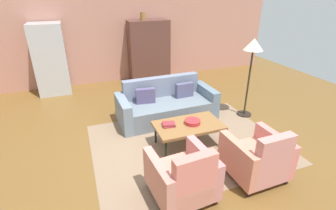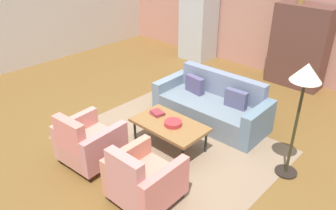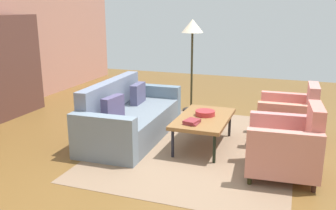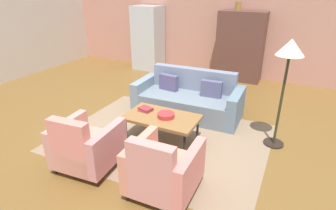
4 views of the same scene
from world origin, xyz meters
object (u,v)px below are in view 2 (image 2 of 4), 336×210
object	(u,v)px
coffee_table	(169,125)
floor_lamp	(305,84)
couch	(213,106)
fruit_bowl	(173,123)
refrigerator	(198,25)
armchair_right	(142,181)
book_stack	(157,113)
cabinet	(299,47)
armchair_left	(87,144)

from	to	relation	value
coffee_table	floor_lamp	size ratio (longest dim) A/B	0.70
couch	floor_lamp	world-z (taller)	floor_lamp
fruit_bowl	refrigerator	world-z (taller)	refrigerator
couch	fruit_bowl	world-z (taller)	couch
couch	coffee_table	size ratio (longest dim) A/B	1.77
armchair_right	refrigerator	world-z (taller)	refrigerator
armchair_right	book_stack	xyz separation A→B (m)	(-0.95, 1.24, 0.12)
armchair_right	fruit_bowl	world-z (taller)	armchair_right
armchair_right	cabinet	size ratio (longest dim) A/B	0.49
cabinet	armchair_right	bearing A→B (deg)	-87.56
couch	armchair_right	bearing A→B (deg)	102.88
armchair_right	refrigerator	distance (m)	5.68
fruit_bowl	cabinet	xyz separation A→B (m)	(0.31, 3.76, 0.43)
armchair_left	cabinet	distance (m)	5.06
couch	refrigerator	distance (m)	3.46
armchair_right	floor_lamp	world-z (taller)	floor_lamp
fruit_bowl	refrigerator	bearing A→B (deg)	123.51
couch	refrigerator	xyz separation A→B (m)	(-2.34, 2.47, 0.64)
couch	coffee_table	world-z (taller)	couch
armchair_left	cabinet	bearing A→B (deg)	74.35
coffee_table	floor_lamp	world-z (taller)	floor_lamp
armchair_left	fruit_bowl	bearing A→B (deg)	55.70
refrigerator	cabinet	bearing A→B (deg)	2.19
armchair_right	refrigerator	xyz separation A→B (m)	(-2.94, 4.82, 0.58)
armchair_left	book_stack	world-z (taller)	armchair_left
armchair_left	floor_lamp	distance (m)	3.16
book_stack	floor_lamp	distance (m)	2.37
floor_lamp	couch	bearing A→B (deg)	163.52
coffee_table	fruit_bowl	world-z (taller)	fruit_bowl
armchair_right	book_stack	bearing A→B (deg)	125.99
armchair_right	cabinet	world-z (taller)	cabinet
armchair_left	floor_lamp	xyz separation A→B (m)	(2.31, 1.84, 1.10)
couch	cabinet	xyz separation A→B (m)	(0.39, 2.57, 0.61)
fruit_bowl	book_stack	world-z (taller)	fruit_bowl
armchair_left	refrigerator	world-z (taller)	refrigerator
couch	fruit_bowl	size ratio (longest dim) A/B	7.58
couch	cabinet	bearing A→B (deg)	-100.22
couch	book_stack	distance (m)	1.18
coffee_table	fruit_bowl	bearing A→B (deg)	0.00
armchair_left	armchair_right	distance (m)	1.20
armchair_left	armchair_right	size ratio (longest dim) A/B	1.00
floor_lamp	fruit_bowl	bearing A→B (deg)	-157.60
book_stack	coffee_table	bearing A→B (deg)	-12.04
fruit_bowl	floor_lamp	world-z (taller)	floor_lamp
coffee_table	fruit_bowl	size ratio (longest dim) A/B	4.28
fruit_bowl	refrigerator	distance (m)	4.41
refrigerator	coffee_table	bearing A→B (deg)	-57.35
refrigerator	armchair_left	bearing A→B (deg)	-70.08
coffee_table	refrigerator	size ratio (longest dim) A/B	0.65
cabinet	floor_lamp	xyz separation A→B (m)	(1.33, -3.08, 0.54)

